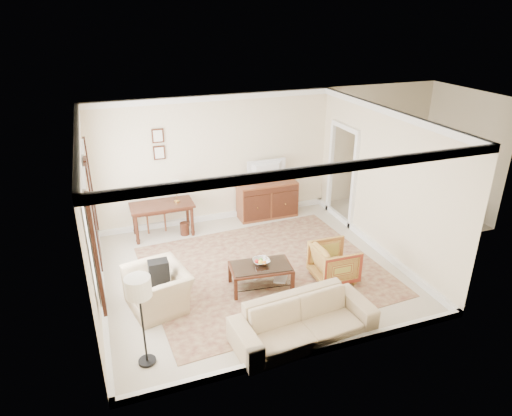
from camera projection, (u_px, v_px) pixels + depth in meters
room_shell at (251, 145)px, 7.69m from camera, size 5.51×5.01×2.91m
annex_bedroom at (412, 201)px, 10.94m from camera, size 3.00×2.70×2.90m
window_front at (92, 237)px, 6.63m from camera, size 0.12×1.56×1.80m
window_rear at (89, 197)px, 8.01m from camera, size 0.12×1.56×1.80m
doorway at (342, 176)px, 10.39m from camera, size 0.10×1.12×2.25m
rug at (264, 270)px, 8.69m from camera, size 4.50×3.92×0.01m
writing_desk at (162, 209)px, 9.81m from camera, size 1.34×0.67×0.73m
desk_chair at (154, 208)px, 10.11m from camera, size 0.49×0.49×1.05m
desk_lamp at (176, 191)px, 9.77m from camera, size 0.32×0.32×0.50m
framed_prints at (158, 144)px, 9.66m from camera, size 0.25×0.04×0.68m
sideboard at (267, 200)px, 10.78m from camera, size 1.39×0.53×0.85m
tv at (268, 165)px, 10.41m from camera, size 0.89×0.51×0.12m
coffee_table at (261, 271)px, 8.04m from camera, size 1.14×0.75×0.45m
fruit_bowl at (261, 261)px, 8.04m from camera, size 0.42×0.42×0.10m
book_a at (250, 276)px, 8.18m from camera, size 0.28×0.12×0.38m
book_b at (275, 278)px, 8.15m from camera, size 0.25×0.18×0.38m
striped_armchair at (334, 261)px, 8.28m from camera, size 0.71×0.76×0.76m
club_armchair at (157, 283)px, 7.49m from camera, size 0.88×1.16×0.91m
backpack at (159, 270)px, 7.40m from camera, size 0.23×0.33×0.40m
sofa at (304, 315)px, 6.77m from camera, size 2.22×0.82×0.85m
floor_lamp at (139, 294)px, 5.99m from camera, size 0.35×0.35×1.40m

